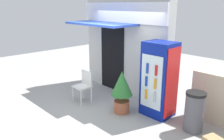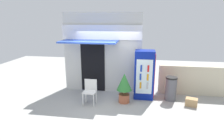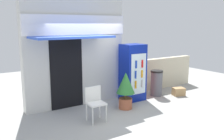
{
  "view_description": "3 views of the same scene",
  "coord_description": "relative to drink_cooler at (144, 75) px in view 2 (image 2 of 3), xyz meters",
  "views": [
    {
      "loc": [
        4.47,
        -3.6,
        2.69
      ],
      "look_at": [
        0.14,
        0.54,
        0.96
      ],
      "focal_mm": 36.64,
      "sensor_mm": 36.0,
      "label": 1
    },
    {
      "loc": [
        1.33,
        -6.29,
        3.01
      ],
      "look_at": [
        0.3,
        0.35,
        1.2
      ],
      "focal_mm": 31.16,
      "sensor_mm": 36.0,
      "label": 2
    },
    {
      "loc": [
        -3.35,
        -5.26,
        2.49
      ],
      "look_at": [
        0.36,
        0.44,
        1.19
      ],
      "focal_mm": 38.84,
      "sensor_mm": 36.0,
      "label": 3
    }
  ],
  "objects": [
    {
      "name": "ground",
      "position": [
        -1.46,
        -0.87,
        -0.92
      ],
      "size": [
        16.0,
        16.0,
        0.0
      ],
      "primitive_type": "plane",
      "color": "#A3A39E"
    },
    {
      "name": "plastic_chair",
      "position": [
        -1.9,
        -0.85,
        -0.39
      ],
      "size": [
        0.45,
        0.41,
        0.89
      ],
      "color": "silver",
      "rests_on": "ground"
    },
    {
      "name": "cardboard_box",
      "position": [
        1.67,
        -0.5,
        -0.79
      ],
      "size": [
        0.47,
        0.4,
        0.27
      ],
      "primitive_type": "cube",
      "rotation": [
        0.0,
        0.0,
        -0.31
      ],
      "color": "tan",
      "rests_on": "ground"
    },
    {
      "name": "storefront_building",
      "position": [
        -1.75,
        0.6,
        0.73
      ],
      "size": [
        3.2,
        1.34,
        3.22
      ],
      "color": "silver",
      "rests_on": "ground"
    },
    {
      "name": "potted_plant_near_shop",
      "position": [
        -0.7,
        -0.56,
        -0.27
      ],
      "size": [
        0.54,
        0.54,
        1.1
      ],
      "color": "#AD5B3D",
      "rests_on": "ground"
    },
    {
      "name": "trash_bin",
      "position": [
        1.0,
        -0.07,
        -0.47
      ],
      "size": [
        0.43,
        0.43,
        0.9
      ],
      "color": "#595960",
      "rests_on": "ground"
    },
    {
      "name": "drink_cooler",
      "position": [
        0.0,
        0.0,
        0.0
      ],
      "size": [
        0.75,
        0.65,
        1.85
      ],
      "color": "navy",
      "rests_on": "ground"
    },
    {
      "name": "stone_boundary_wall",
      "position": [
        2.0,
        0.64,
        -0.34
      ],
      "size": [
        2.81,
        0.24,
        1.18
      ],
      "primitive_type": "cube",
      "color": "beige",
      "rests_on": "ground"
    }
  ]
}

